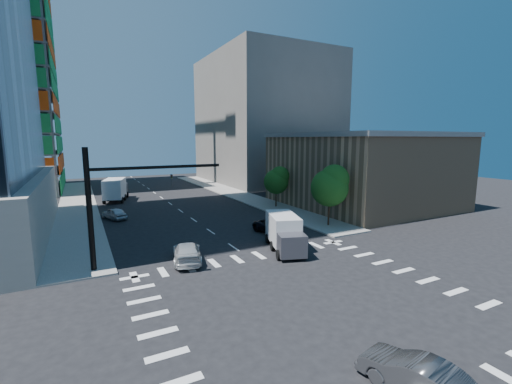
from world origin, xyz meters
TOP-DOWN VIEW (x-y plane):
  - ground at (0.00, 0.00)m, footprint 160.00×160.00m
  - road_markings at (0.00, 0.00)m, footprint 20.00×20.00m
  - sidewalk_ne at (12.50, 40.00)m, footprint 5.00×60.00m
  - sidewalk_nw at (-12.50, 40.00)m, footprint 5.00×60.00m
  - commercial_building at (25.00, 22.00)m, footprint 20.50×22.50m
  - bg_building_ne at (27.00, 55.00)m, footprint 24.00×30.00m
  - signal_mast_nw at (-10.00, 11.50)m, footprint 10.20×0.40m
  - tree_south at (12.63, 13.90)m, footprint 4.16×4.16m
  - tree_north at (12.93, 25.90)m, footprint 3.54×3.52m
  - car_nb_far at (5.71, 14.17)m, footprint 3.53×5.59m
  - car_sb_near at (-4.76, 10.41)m, footprint 3.31×5.57m
  - car_sb_mid at (-8.50, 28.85)m, footprint 3.03×4.50m
  - car_sb_cross at (-1.07, -7.84)m, footprint 2.52×4.74m
  - box_truck_near at (3.63, 9.01)m, footprint 4.17×6.28m
  - box_truck_far at (-6.95, 42.66)m, footprint 4.54×7.30m

SIDE VIEW (x-z plane):
  - ground at x=0.00m, z-range 0.00..0.00m
  - road_markings at x=0.00m, z-range 0.00..0.01m
  - sidewalk_ne at x=12.50m, z-range 0.00..0.15m
  - sidewalk_nw at x=-12.50m, z-range 0.00..0.15m
  - car_sb_mid at x=-8.50m, z-range 0.00..1.42m
  - car_nb_far at x=5.71m, z-range 0.00..1.44m
  - car_sb_cross at x=-1.07m, z-range 0.00..1.49m
  - car_sb_near at x=-4.76m, z-range 0.00..1.51m
  - box_truck_near at x=3.63m, z-range -0.17..2.87m
  - box_truck_far at x=-6.95m, z-range -0.20..3.36m
  - tree_north at x=12.93m, z-range 1.10..6.88m
  - tree_south at x=12.63m, z-range 1.27..8.10m
  - commercial_building at x=25.00m, z-range 0.01..10.61m
  - signal_mast_nw at x=-10.00m, z-range 0.99..9.99m
  - bg_building_ne at x=27.00m, z-range 0.00..28.00m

